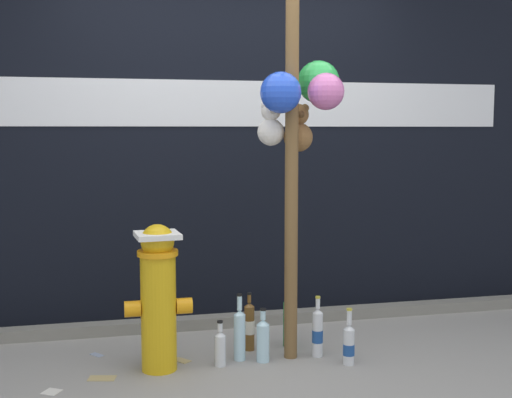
{
  "coord_description": "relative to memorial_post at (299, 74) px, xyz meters",
  "views": [
    {
      "loc": [
        -0.89,
        -3.28,
        1.39
      ],
      "look_at": [
        -0.03,
        0.46,
        0.98
      ],
      "focal_mm": 46.04,
      "sensor_mm": 36.0,
      "label": 1
    }
  ],
  "objects": [
    {
      "name": "litter_0",
      "position": [
        -1.2,
        0.29,
        -1.71
      ],
      "size": [
        0.09,
        0.1,
        0.01
      ],
      "primitive_type": "cube",
      "rotation": [
        0.0,
        0.0,
        2.25
      ],
      "color": "#8C99B2",
      "rests_on": "ground_plane"
    },
    {
      "name": "curb_strip",
      "position": [
        -0.24,
        0.69,
        -1.67
      ],
      "size": [
        8.0,
        0.12,
        0.08
      ],
      "primitive_type": "cube",
      "color": "slate",
      "rests_on": "ground_plane"
    },
    {
      "name": "bottle_2",
      "position": [
        -0.0,
        0.19,
        -1.54
      ],
      "size": [
        0.07,
        0.07,
        0.4
      ],
      "color": "#337038",
      "rests_on": "ground_plane"
    },
    {
      "name": "bottle_1",
      "position": [
        -0.26,
        0.17,
        -1.55
      ],
      "size": [
        0.07,
        0.07,
        0.37
      ],
      "color": "brown",
      "rests_on": "ground_plane"
    },
    {
      "name": "memorial_post",
      "position": [
        0.0,
        0.0,
        0.0
      ],
      "size": [
        0.55,
        0.44,
        2.89
      ],
      "color": "brown",
      "rests_on": "ground_plane"
    },
    {
      "name": "building_wall",
      "position": [
        -0.24,
        1.07,
        0.11
      ],
      "size": [
        10.0,
        0.21,
        3.63
      ],
      "color": "black",
      "rests_on": "ground_plane"
    },
    {
      "name": "bottle_3",
      "position": [
        0.26,
        -0.21,
        -1.59
      ],
      "size": [
        0.07,
        0.07,
        0.34
      ],
      "color": "silver",
      "rests_on": "ground_plane"
    },
    {
      "name": "ground_plane",
      "position": [
        -0.24,
        -0.47,
        -1.71
      ],
      "size": [
        14.0,
        14.0,
        0.0
      ],
      "primitive_type": "plane",
      "color": "gray"
    },
    {
      "name": "fire_hydrant",
      "position": [
        -0.85,
        -0.04,
        -1.26
      ],
      "size": [
        0.39,
        0.26,
        0.85
      ],
      "color": "gold",
      "rests_on": "ground_plane"
    },
    {
      "name": "litter_3",
      "position": [
        -0.7,
        0.07,
        -1.71
      ],
      "size": [
        0.12,
        0.13,
        0.01
      ],
      "primitive_type": "cube",
      "rotation": [
        0.0,
        0.0,
        2.26
      ],
      "color": "tan",
      "rests_on": "ground_plane"
    },
    {
      "name": "litter_1",
      "position": [
        -1.17,
        -0.11,
        -1.71
      ],
      "size": [
        0.17,
        0.12,
        0.01
      ],
      "primitive_type": "cube",
      "rotation": [
        0.0,
        0.0,
        2.91
      ],
      "color": "tan",
      "rests_on": "ground_plane"
    },
    {
      "name": "bottle_5",
      "position": [
        -0.36,
        0.01,
        -1.54
      ],
      "size": [
        0.07,
        0.07,
        0.41
      ],
      "color": "#B2DBEA",
      "rests_on": "ground_plane"
    },
    {
      "name": "bottle_4",
      "position": [
        -0.23,
        -0.05,
        -1.57
      ],
      "size": [
        0.08,
        0.08,
        0.33
      ],
      "color": "#B2DBEA",
      "rests_on": "ground_plane"
    },
    {
      "name": "bottle_6",
      "position": [
        0.12,
        -0.04,
        -1.56
      ],
      "size": [
        0.07,
        0.07,
        0.38
      ],
      "color": "silver",
      "rests_on": "ground_plane"
    },
    {
      "name": "bottle_0",
      "position": [
        -0.49,
        -0.06,
        -1.6
      ],
      "size": [
        0.07,
        0.07,
        0.27
      ],
      "color": "silver",
      "rests_on": "ground_plane"
    },
    {
      "name": "litter_2",
      "position": [
        -1.43,
        -0.25,
        -1.71
      ],
      "size": [
        0.12,
        0.12,
        0.01
      ],
      "primitive_type": "cube",
      "rotation": [
        0.0,
        0.0,
        2.6
      ],
      "color": "silver",
      "rests_on": "ground_plane"
    }
  ]
}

